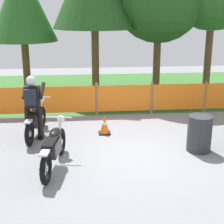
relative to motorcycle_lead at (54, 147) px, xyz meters
name	(u,v)px	position (x,y,z in m)	size (l,w,h in m)	color
ground	(140,153)	(1.99, 0.61, -0.48)	(24.00, 24.00, 0.02)	gray
grass_verge	(114,90)	(1.99, 7.09, -0.46)	(24.00, 6.89, 0.01)	#386B2D
barrier_fence	(124,98)	(1.99, 3.65, 0.07)	(8.97, 0.08, 1.05)	olive
tree_leftmost	(22,2)	(-1.50, 6.70, 3.03)	(2.57, 2.57, 4.94)	brown
motorcycle_lead	(54,147)	(0.00, 0.00, 0.00)	(0.67, 2.03, 0.97)	black
motorcycle_trailing	(36,120)	(-0.61, 1.97, -0.01)	(0.61, 1.99, 0.94)	black
rider_trailing	(33,104)	(-0.64, 1.75, 0.48)	(0.60, 0.72, 1.69)	black
traffic_cone	(105,125)	(1.23, 1.96, -0.21)	(0.32, 0.32, 0.53)	black
spare_drum	(199,134)	(3.41, 0.59, -0.03)	(0.58, 0.58, 0.88)	#2D2D33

